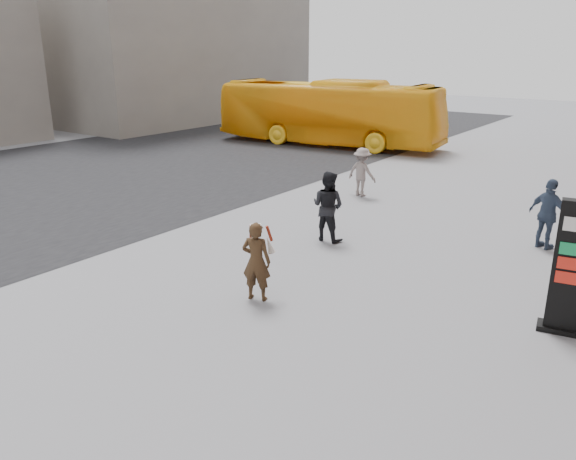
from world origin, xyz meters
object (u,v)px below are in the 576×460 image
Objects in this scene: bus at (328,113)px; pedestrian_a at (328,206)px; woman at (257,260)px; info_pylon at (570,268)px; pedestrian_b at (362,172)px; pedestrian_c at (548,214)px.

bus is 6.41× the size of pedestrian_a.
bus is at bearing -80.93° from woman.
pedestrian_b is (-7.49, 6.25, -0.38)m from info_pylon.
bus is at bearing -16.18° from pedestrian_c.
bus reaches higher than pedestrian_a.
bus reaches higher than info_pylon.
woman is at bearing -158.42° from bus.
pedestrian_a reaches higher than pedestrian_c.
bus is at bearing -58.37° from pedestrian_a.
pedestrian_a is (-0.81, 3.86, 0.08)m from woman.
woman is 0.88× the size of pedestrian_a.
pedestrian_c is (3.89, 6.50, 0.06)m from woman.
bus reaches higher than woman.
pedestrian_a is (7.99, -12.61, -0.71)m from bus.
pedestrian_a is 5.39m from pedestrian_c.
pedestrian_b reaches higher than woman.
woman is 7.58m from pedestrian_c.
woman is 8.70m from pedestrian_b.
bus is 7.17× the size of pedestrian_b.
pedestrian_c is at bearing -151.39° from pedestrian_a.
pedestrian_a is at bearing 113.97° from pedestrian_b.
woman is at bearing 81.12° from pedestrian_c.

